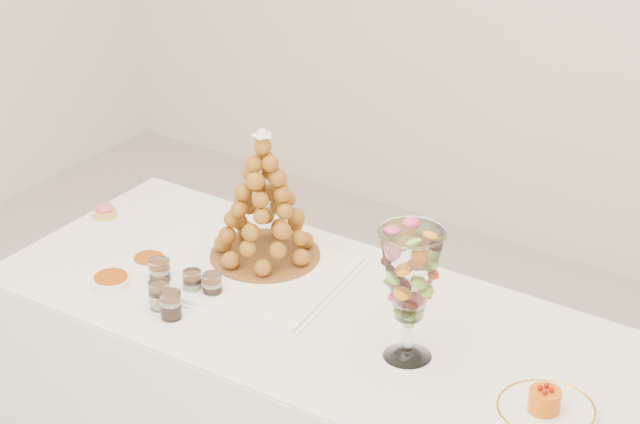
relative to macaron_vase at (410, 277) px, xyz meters
The scene contains 13 objects.
lace_tray 0.60m from the macaron_vase, behind, with size 0.54×0.40×0.02m, color white.
macaron_vase is the anchor object (origin of this frame).
cake_plate 0.42m from the macaron_vase, ahead, with size 0.22×0.22×0.01m, color white.
pink_tart 1.09m from the macaron_vase, behind, with size 0.07×0.07×0.04m.
verrine_a 0.71m from the macaron_vase, behind, with size 0.05×0.05×0.07m, color white.
verrine_b 0.62m from the macaron_vase, behind, with size 0.05×0.05×0.07m, color white.
verrine_c 0.57m from the macaron_vase, behind, with size 0.05×0.05×0.07m, color white.
verrine_d 0.66m from the macaron_vase, 164.78° to the right, with size 0.05×0.05×0.07m, color white.
verrine_e 0.62m from the macaron_vase, 161.53° to the right, with size 0.05×0.05×0.07m, color white.
ramekin_back 0.80m from the macaron_vase, behind, with size 0.09×0.09×0.03m, color white.
ramekin_front 0.82m from the macaron_vase, 167.90° to the right, with size 0.10×0.10×0.03m, color white.
croquembouche 0.56m from the macaron_vase, 163.16° to the left, with size 0.29×0.29×0.36m.
mousse_cake 0.40m from the macaron_vase, ahead, with size 0.07×0.07×0.06m.
Camera 1 is at (1.45, -1.89, 2.31)m, focal length 70.00 mm.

